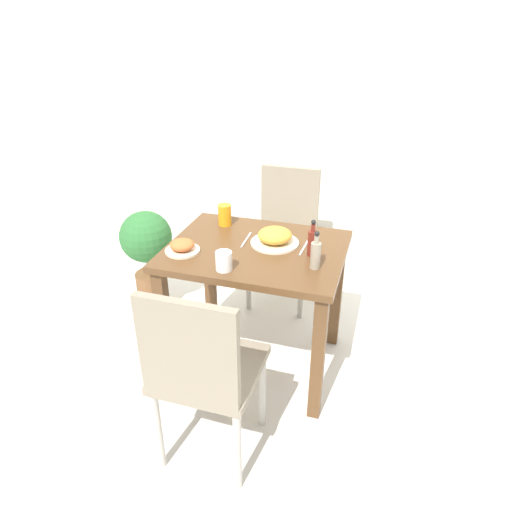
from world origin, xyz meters
TOP-DOWN VIEW (x-y plane):
  - ground_plane at (0.00, 0.00)m, footprint 16.00×16.00m
  - wall_back at (0.00, 1.32)m, footprint 8.00×0.05m
  - dining_table at (0.00, 0.00)m, footprint 0.90×0.72m
  - chair_near at (-0.01, -0.70)m, footprint 0.42×0.42m
  - chair_far at (-0.03, 0.76)m, footprint 0.42×0.42m
  - food_plate at (0.08, 0.07)m, footprint 0.25×0.25m
  - side_plate at (-0.34, -0.16)m, footprint 0.18×0.18m
  - drink_cup at (-0.07, -0.27)m, footprint 0.08×0.08m
  - juice_glass at (-0.26, 0.23)m, footprint 0.08×0.08m
  - sauce_bottle at (0.29, -0.00)m, footprint 0.05×0.05m
  - condiment_bottle at (0.33, -0.13)m, footprint 0.05×0.05m
  - fork_utensil at (-0.08, 0.07)m, footprint 0.02×0.18m
  - spoon_utensil at (0.24, 0.07)m, footprint 0.02×0.18m
  - potted_plant_left at (-0.83, 0.31)m, footprint 0.33×0.33m

SIDE VIEW (x-z plane):
  - ground_plane at x=0.00m, z-range 0.00..0.00m
  - potted_plant_left at x=-0.83m, z-range 0.09..0.81m
  - chair_near at x=-0.01m, z-range 0.07..0.98m
  - chair_far at x=-0.03m, z-range 0.07..0.98m
  - dining_table at x=0.00m, z-range 0.24..0.98m
  - fork_utensil at x=-0.08m, z-range 0.74..0.74m
  - spoon_utensil at x=0.24m, z-range 0.74..0.74m
  - side_plate at x=-0.34m, z-range 0.74..0.80m
  - food_plate at x=0.08m, z-range 0.73..0.82m
  - drink_cup at x=-0.07m, z-range 0.74..0.83m
  - juice_glass at x=-0.26m, z-range 0.74..0.86m
  - sauce_bottle at x=0.29m, z-range 0.72..0.91m
  - condiment_bottle at x=0.33m, z-range 0.72..0.91m
  - wall_back at x=0.00m, z-range 0.00..2.60m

